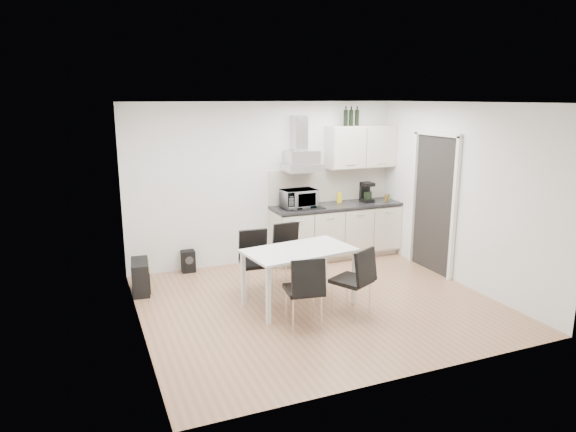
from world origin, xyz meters
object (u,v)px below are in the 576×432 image
chair_far_left (257,264)px  chair_near_right (351,281)px  kitchenette (337,209)px  chair_near_left (304,291)px  floor_speaker (188,261)px  dining_table (299,255)px  guitar_amp (140,277)px  chair_far_right (292,255)px

chair_far_left → chair_near_right: (0.86, -1.09, 0.00)m
kitchenette → chair_near_left: size_ratio=2.86×
floor_speaker → chair_near_left: bearing=-68.7°
dining_table → chair_far_left: bearing=118.3°
dining_table → guitar_amp: (-1.88, 1.21, -0.44)m
chair_near_right → kitchenette: bearing=39.5°
chair_far_left → floor_speaker: 1.49m
chair_far_left → guitar_amp: bearing=-21.0°
guitar_amp → dining_table: bearing=-27.2°
dining_table → guitar_amp: bearing=139.0°
chair_far_left → chair_near_right: 1.39m
chair_near_left → floor_speaker: size_ratio=2.59×
chair_far_right → guitar_amp: size_ratio=1.56×
chair_near_right → guitar_amp: chair_near_right is taller
floor_speaker → chair_far_left: bearing=-60.3°
chair_near_right → dining_table: bearing=102.6°
kitchenette → chair_near_right: size_ratio=2.86×
kitchenette → dining_table: 2.19m
dining_table → chair_far_right: chair_far_right is taller
dining_table → floor_speaker: size_ratio=4.35×
guitar_amp → chair_far_left: bearing=-18.9°
chair_far_left → floor_speaker: bearing=-58.3°
chair_far_left → guitar_amp: (-1.48, 0.68, -0.21)m
floor_speaker → chair_near_right: bearing=-55.4°
dining_table → chair_near_right: (0.46, -0.56, -0.23)m
floor_speaker → dining_table: bearing=-57.7°
chair_near_left → chair_far_right: bearing=81.6°
dining_table → chair_far_left: (-0.40, 0.54, -0.23)m
chair_far_right → floor_speaker: (-1.28, 1.11, -0.27)m
kitchenette → dining_table: kitchenette is taller
kitchenette → dining_table: (-1.42, -1.67, -0.16)m
chair_near_right → guitar_amp: bearing=115.6°
chair_far_left → guitar_amp: size_ratio=1.56×
dining_table → chair_near_left: bearing=-116.9°
chair_far_right → chair_near_left: (-0.41, -1.34, 0.00)m
kitchenette → dining_table: bearing=-130.4°
chair_near_left → guitar_amp: (-1.67, 1.84, -0.21)m
chair_far_left → floor_speaker: (-0.69, 1.29, -0.27)m
guitar_amp → chair_far_right: bearing=-7.8°
floor_speaker → guitar_amp: bearing=-140.4°
dining_table → chair_near_left: 0.69m
chair_near_right → floor_speaker: chair_near_right is taller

